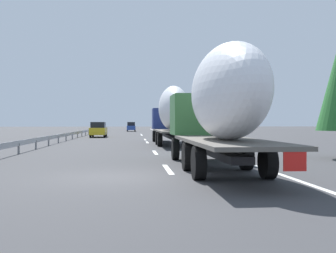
{
  "coord_description": "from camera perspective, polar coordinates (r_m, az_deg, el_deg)",
  "views": [
    {
      "loc": [
        -13.05,
        -0.45,
        1.77
      ],
      "look_at": [
        16.95,
        -3.15,
        1.48
      ],
      "focal_mm": 42.63,
      "sensor_mm": 36.0,
      "label": 1
    }
  ],
  "objects": [
    {
      "name": "tree_4",
      "position": [
        68.04,
        3.92,
        2.44
      ],
      "size": [
        2.74,
        2.74,
        6.27
      ],
      "color": "#472D19",
      "rests_on": "ground_plane"
    },
    {
      "name": "road_sign",
      "position": [
        54.34,
        1.46,
        0.99
      ],
      "size": [
        0.1,
        0.9,
        3.17
      ],
      "color": "gray",
      "rests_on": "ground_plane"
    },
    {
      "name": "tree_0",
      "position": [
        91.17,
        2.48,
        2.46
      ],
      "size": [
        3.78,
        3.78,
        7.79
      ],
      "color": "#472D19",
      "rests_on": "ground_plane"
    },
    {
      "name": "guardrail_median",
      "position": [
        56.43,
        -11.71,
        -0.67
      ],
      "size": [
        94.0,
        0.1,
        0.76
      ],
      "color": "#9EA0A5",
      "rests_on": "ground_plane"
    },
    {
      "name": "tree_2",
      "position": [
        81.43,
        2.76,
        2.04
      ],
      "size": [
        3.87,
        3.87,
        6.3
      ],
      "color": "#472D19",
      "rests_on": "ground_plane"
    },
    {
      "name": "car_blue_sedan",
      "position": [
        81.05,
        -5.29,
        -0.03
      ],
      "size": [
        4.13,
        1.74,
        1.9
      ],
      "color": "#28479E",
      "rests_on": "ground_plane"
    },
    {
      "name": "lane_stripe_2",
      "position": [
        35.85,
        -2.99,
        -2.27
      ],
      "size": [
        3.2,
        0.2,
        0.01
      ],
      "primitive_type": "cube",
      "color": "white",
      "rests_on": "ground_plane"
    },
    {
      "name": "ground_plane",
      "position": [
        53.08,
        -5.63,
        -1.36
      ],
      "size": [
        260.0,
        260.0,
        0.0
      ],
      "primitive_type": "plane",
      "color": "#38383A"
    },
    {
      "name": "truck_trailing",
      "position": [
        14.61,
        7.31,
        3.26
      ],
      "size": [
        12.1,
        2.55,
        4.35
      ],
      "color": "#387038",
      "rests_on": "ground_plane"
    },
    {
      "name": "lane_stripe_1",
      "position": [
        23.66,
        -1.87,
        -3.73
      ],
      "size": [
        3.2,
        0.2,
        0.01
      ],
      "primitive_type": "cube",
      "color": "white",
      "rests_on": "ground_plane"
    },
    {
      "name": "edge_line_right",
      "position": [
        58.29,
        -0.17,
        -1.19
      ],
      "size": [
        110.0,
        0.2,
        0.01
      ],
      "primitive_type": "cube",
      "color": "white",
      "rests_on": "ground_plane"
    },
    {
      "name": "lane_stripe_0",
      "position": [
        15.21,
        -0.03,
        -6.12
      ],
      "size": [
        3.2,
        0.2,
        0.01
      ],
      "primitive_type": "cube",
      "color": "white",
      "rests_on": "ground_plane"
    },
    {
      "name": "lane_stripe_3",
      "position": [
        41.73,
        -3.29,
        -1.88
      ],
      "size": [
        3.2,
        0.2,
        0.01
      ],
      "primitive_type": "cube",
      "color": "white",
      "rests_on": "ground_plane"
    },
    {
      "name": "tree_3",
      "position": [
        38.78,
        8.53,
        3.98
      ],
      "size": [
        2.77,
        2.77,
        6.24
      ],
      "color": "#472D19",
      "rests_on": "ground_plane"
    },
    {
      "name": "truck_lead",
      "position": [
        31.98,
        0.51,
        1.98
      ],
      "size": [
        14.2,
        2.55,
        4.59
      ],
      "color": "navy",
      "rests_on": "ground_plane"
    },
    {
      "name": "lane_stripe_4",
      "position": [
        56.1,
        -3.77,
        -1.26
      ],
      "size": [
        3.2,
        0.2,
        0.01
      ],
      "primitive_type": "cube",
      "color": "white",
      "rests_on": "ground_plane"
    },
    {
      "name": "car_yellow_coupe",
      "position": [
        49.38,
        -9.91,
        -0.43
      ],
      "size": [
        4.78,
        1.87,
        1.85
      ],
      "color": "gold",
      "rests_on": "ground_plane"
    },
    {
      "name": "lane_stripe_5",
      "position": [
        60.51,
        -3.87,
        -1.12
      ],
      "size": [
        3.2,
        0.2,
        0.01
      ],
      "primitive_type": "cube",
      "color": "white",
      "rests_on": "ground_plane"
    }
  ]
}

